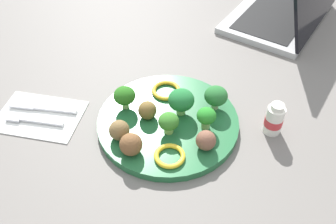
{
  "coord_description": "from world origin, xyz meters",
  "views": [
    {
      "loc": [
        -0.08,
        0.51,
        0.54
      ],
      "look_at": [
        0.0,
        0.0,
        0.04
      ],
      "focal_mm": 39.87,
      "sensor_mm": 36.0,
      "label": 1
    }
  ],
  "objects": [
    {
      "name": "meatball_back_left",
      "position": [
        0.05,
        0.09,
        0.04
      ],
      "size": [
        0.04,
        0.04,
        0.04
      ],
      "primitive_type": "sphere",
      "color": "brown",
      "rests_on": "plate"
    },
    {
      "name": "broccoli_floret_front_left",
      "position": [
        -0.07,
        0.01,
        0.04
      ],
      "size": [
        0.04,
        0.04,
        0.05
      ],
      "color": "#98BD69",
      "rests_on": "plate"
    },
    {
      "name": "plate",
      "position": [
        0.0,
        0.0,
        0.01
      ],
      "size": [
        0.28,
        0.28,
        0.02
      ],
      "primitive_type": "cylinder",
      "color": "#236638",
      "rests_on": "ground_plane"
    },
    {
      "name": "meatball_mid_right",
      "position": [
        0.04,
        0.0,
        0.03
      ],
      "size": [
        0.04,
        0.04,
        0.04
      ],
      "primitive_type": "sphere",
      "color": "brown",
      "rests_on": "plate"
    },
    {
      "name": "pepper_ring_mid_right",
      "position": [
        0.02,
        -0.08,
        0.02
      ],
      "size": [
        0.08,
        0.08,
        0.01
      ],
      "primitive_type": "torus",
      "rotation": [
        0.0,
        0.0,
        1.09
      ],
      "color": "yellow",
      "rests_on": "plate"
    },
    {
      "name": "fork",
      "position": [
        0.27,
        0.04,
        0.01
      ],
      "size": [
        0.12,
        0.02,
        0.01
      ],
      "color": "silver",
      "rests_on": "napkin"
    },
    {
      "name": "broccoli_floret_front_right",
      "position": [
        0.09,
        -0.02,
        0.05
      ],
      "size": [
        0.04,
        0.04,
        0.05
      ],
      "color": "#A1CD75",
      "rests_on": "plate"
    },
    {
      "name": "napkin",
      "position": [
        0.26,
        0.02,
        0.0
      ],
      "size": [
        0.17,
        0.13,
        0.01
      ],
      "primitive_type": "cube",
      "rotation": [
        0.0,
        0.0,
        -0.04
      ],
      "color": "white",
      "rests_on": "ground_plane"
    },
    {
      "name": "yogurt_bottle",
      "position": [
        -0.2,
        -0.02,
        0.03
      ],
      "size": [
        0.04,
        0.04,
        0.07
      ],
      "color": "white",
      "rests_on": "ground_plane"
    },
    {
      "name": "broccoli_floret_back_right",
      "position": [
        -0.02,
        -0.02,
        0.05
      ],
      "size": [
        0.05,
        0.05,
        0.06
      ],
      "color": "#8DC771",
      "rests_on": "plate"
    },
    {
      "name": "pepper_ring_far_rim",
      "position": [
        -0.02,
        0.09,
        0.02
      ],
      "size": [
        0.06,
        0.06,
        0.01
      ],
      "primitive_type": "torus",
      "rotation": [
        0.0,
        0.0,
        6.23
      ],
      "color": "yellow",
      "rests_on": "plate"
    },
    {
      "name": "broccoli_floret_mid_right",
      "position": [
        -0.01,
        0.03,
        0.04
      ],
      "size": [
        0.04,
        0.04,
        0.04
      ],
      "color": "#A3D066",
      "rests_on": "plate"
    },
    {
      "name": "broccoli_floret_near_rim",
      "position": [
        -0.09,
        -0.05,
        0.05
      ],
      "size": [
        0.05,
        0.05,
        0.05
      ],
      "color": "#9EB87F",
      "rests_on": "plate"
    },
    {
      "name": "laptop",
      "position": [
        -0.26,
        -0.44,
        0.04
      ],
      "size": [
        0.33,
        0.38,
        0.21
      ],
      "color": "#B4B4B4",
      "rests_on": "ground_plane"
    },
    {
      "name": "ground_plane",
      "position": [
        0.0,
        0.0,
        0.0
      ],
      "size": [
        4.0,
        4.0,
        0.0
      ],
      "primitive_type": "plane",
      "color": "slate"
    },
    {
      "name": "knife",
      "position": [
        0.27,
        0.0,
        0.01
      ],
      "size": [
        0.15,
        0.02,
        0.01
      ],
      "color": "silver",
      "rests_on": "napkin"
    },
    {
      "name": "meatball_back_right",
      "position": [
        -0.08,
        0.06,
        0.03
      ],
      "size": [
        0.04,
        0.04,
        0.04
      ],
      "primitive_type": "sphere",
      "color": "brown",
      "rests_on": "plate"
    },
    {
      "name": "meatball_center",
      "position": [
        0.08,
        0.06,
        0.04
      ],
      "size": [
        0.04,
        0.04,
        0.04
      ],
      "primitive_type": "sphere",
      "color": "brown",
      "rests_on": "plate"
    }
  ]
}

